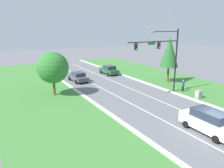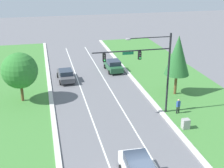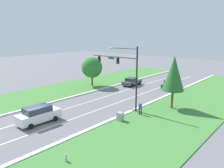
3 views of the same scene
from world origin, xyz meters
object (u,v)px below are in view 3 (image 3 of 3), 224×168
Objects in this scene: utility_cabinet at (120,117)px; white_suv at (38,114)px; pedestrian at (140,108)px; graphite_sedan at (132,81)px; oak_near_left_tree at (92,68)px; traffic_signal_mast at (123,68)px; conifer_near_right_tree at (174,74)px; forest_sedan at (171,84)px; fire_hydrant at (66,158)px.

white_suv is at bearing -135.80° from utility_cabinet.
white_suv is 12.30m from pedestrian.
oak_near_left_tree is at bearing -136.30° from graphite_sedan.
pedestrian reaches higher than utility_cabinet.
utility_cabinet is (2.62, -3.82, -5.14)m from traffic_signal_mast.
pedestrian is 0.29× the size of oak_near_left_tree.
traffic_signal_mast is 5.78m from pedestrian.
conifer_near_right_tree is at bearing 40.35° from traffic_signal_mast.
white_suv reaches higher than forest_sedan.
traffic_signal_mast is 1.85× the size of forest_sedan.
oak_near_left_tree is (-12.67, -8.26, 2.89)m from forest_sedan.
pedestrian is 17.75m from oak_near_left_tree.
forest_sedan is at bearing 82.21° from white_suv.
forest_sedan is at bearing 117.00° from conifer_near_right_tree.
forest_sedan is 18.71m from utility_cabinet.
forest_sedan reaches higher than utility_cabinet.
traffic_signal_mast is 1.72× the size of white_suv.
graphite_sedan is 4.49× the size of utility_cabinet.
fire_hydrant is at bearing -81.61° from forest_sedan.
pedestrian is at bearing 96.33° from fire_hydrant.
white_suv is 4.70× the size of utility_cabinet.
utility_cabinet is at bearing -107.11° from conifer_near_right_tree.
conifer_near_right_tree reaches higher than forest_sedan.
fire_hydrant is 18.23m from conifer_near_right_tree.
traffic_signal_mast is 14.44m from oak_near_left_tree.
white_suv is 25.41m from forest_sedan.
pedestrian reaches higher than forest_sedan.
graphite_sedan is at bearing 46.39° from oak_near_left_tree.
conifer_near_right_tree is (0.45, 17.65, 4.56)m from fire_hydrant.
pedestrian reaches higher than fire_hydrant.
conifer_near_right_tree is (2.52, 8.19, 4.37)m from utility_cabinet.
oak_near_left_tree is at bearing 131.56° from fire_hydrant.
white_suv reaches higher than graphite_sedan.
pedestrian is 0.23× the size of conifer_near_right_tree.
pedestrian reaches higher than graphite_sedan.
oak_near_left_tree is at bearing -148.26° from forest_sedan.
conifer_near_right_tree reaches higher than fire_hydrant.
utility_cabinet is 9.62m from conifer_near_right_tree.
forest_sedan is 15.66m from pedestrian.
utility_cabinet is at bearing 62.12° from pedestrian.
graphite_sedan is 0.66× the size of conifer_near_right_tree.
conifer_near_right_tree is 1.26× the size of oak_near_left_tree.
conifer_near_right_tree reaches higher than white_suv.
forest_sedan is 2.74× the size of pedestrian.
white_suv is at bearing -84.68° from graphite_sedan.
traffic_signal_mast is 6.78m from conifer_near_right_tree.
pedestrian is at bearing 78.43° from utility_cabinet.
fire_hydrant is (4.68, -13.28, -5.32)m from traffic_signal_mast.
fire_hydrant is at bearing -91.47° from conifer_near_right_tree.
pedestrian is 2.41× the size of fire_hydrant.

